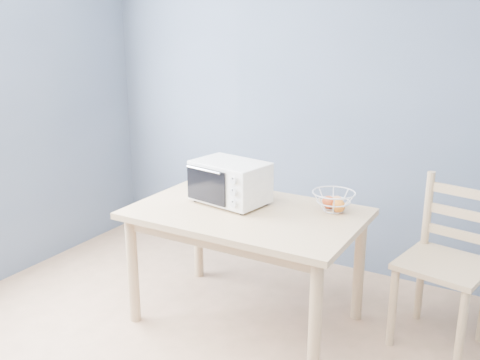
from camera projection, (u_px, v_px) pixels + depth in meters
The scene contains 5 objects.
room at pixel (132, 172), 2.10m from camera, with size 4.01×4.51×2.61m.
dining_table at pixel (246, 226), 3.32m from camera, with size 1.40×0.90×0.75m.
toaster_oven at pixel (228, 181), 3.41m from camera, with size 0.51×0.39×0.27m.
fruit_basket at pixel (334, 201), 3.28m from camera, with size 0.34×0.34×0.12m.
dining_chair at pixel (446, 266), 3.14m from camera, with size 0.55×0.55×1.00m.
Camera 1 is at (1.38, -1.54, 1.86)m, focal length 40.00 mm.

